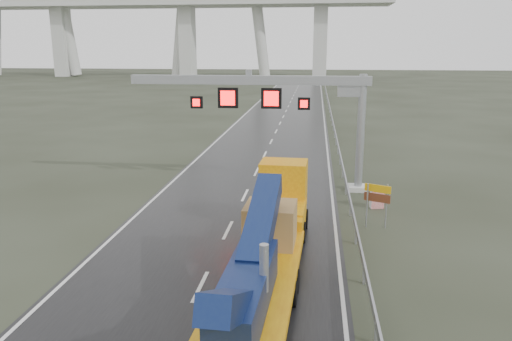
# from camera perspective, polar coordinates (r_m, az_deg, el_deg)

# --- Properties ---
(road) EXTENTS (11.00, 200.00, 0.02)m
(road) POSITION_cam_1_polar(r_m,az_deg,el_deg) (53.59, 2.31, 4.48)
(road) COLOR black
(road) RESTS_ON ground
(guardrail) EXTENTS (0.20, 140.00, 1.40)m
(guardrail) POSITION_cam_1_polar(r_m,az_deg,el_deg) (43.51, 9.32, 3.04)
(guardrail) COLOR gray
(guardrail) RESTS_ON ground
(sign_gantry) EXTENTS (14.90, 1.20, 7.42)m
(sign_gantry) POSITION_cam_1_polar(r_m,az_deg,el_deg) (30.93, 3.09, 8.07)
(sign_gantry) COLOR silver
(sign_gantry) RESTS_ON ground
(heavy_haul_truck) EXTENTS (3.17, 17.25, 4.03)m
(heavy_haul_truck) POSITION_cam_1_polar(r_m,az_deg,el_deg) (19.03, 1.21, -8.23)
(heavy_haul_truck) COLOR #E8A70C
(heavy_haul_truck) RESTS_ON ground
(exit_sign_pair) EXTENTS (1.22, 0.60, 2.25)m
(exit_sign_pair) POSITION_cam_1_polar(r_m,az_deg,el_deg) (25.25, 13.68, -2.98)
(exit_sign_pair) COLOR gray
(exit_sign_pair) RESTS_ON ground
(striped_barrier) EXTENTS (0.79, 0.53, 1.23)m
(striped_barrier) POSITION_cam_1_polar(r_m,az_deg,el_deg) (28.63, 13.67, -3.00)
(striped_barrier) COLOR red
(striped_barrier) RESTS_ON ground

